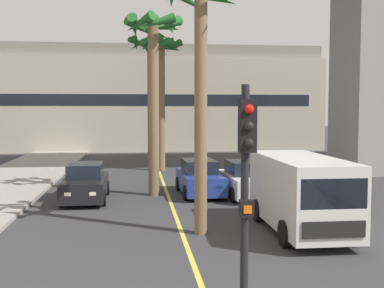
{
  "coord_description": "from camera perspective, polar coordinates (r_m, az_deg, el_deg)",
  "views": [
    {
      "loc": [
        -1.38,
        2.05,
        3.84
      ],
      "look_at": [
        0.0,
        14.0,
        2.97
      ],
      "focal_mm": 45.18,
      "sensor_mm": 36.0,
      "label": 1
    }
  ],
  "objects": [
    {
      "name": "car_queue_third",
      "position": [
        21.46,
        6.3,
        -4.28
      ],
      "size": [
        1.92,
        4.15,
        1.56
      ],
      "color": "white",
      "rests_on": "ground"
    },
    {
      "name": "lane_stripe_center",
      "position": [
        22.33,
        -2.96,
        -5.79
      ],
      "size": [
        0.14,
        56.0,
        0.01
      ],
      "primitive_type": "cube",
      "color": "#DBCC4C",
      "rests_on": "ground"
    },
    {
      "name": "palm_tree_farthest_median",
      "position": [
        14.89,
        1.14,
        12.97
      ],
      "size": [
        2.63,
        2.77,
        7.97
      ],
      "color": "brown",
      "rests_on": "ground"
    },
    {
      "name": "pier_building_backdrop",
      "position": [
        47.29,
        -4.93,
        5.25
      ],
      "size": [
        32.21,
        8.04,
        9.72
      ],
      "color": "#BCB29E",
      "rests_on": "ground"
    },
    {
      "name": "palm_tree_near_median",
      "position": [
        36.12,
        -5.04,
        10.04
      ],
      "size": [
        3.23,
        3.24,
        9.23
      ],
      "color": "brown",
      "rests_on": "ground"
    },
    {
      "name": "car_queue_second",
      "position": [
        21.86,
        0.91,
        -4.1
      ],
      "size": [
        1.95,
        4.16,
        1.56
      ],
      "color": "navy",
      "rests_on": "ground"
    },
    {
      "name": "palm_tree_mid_median",
      "position": [
        30.25,
        -3.68,
        8.52
      ],
      "size": [
        2.84,
        2.84,
        8.25
      ],
      "color": "brown",
      "rests_on": "ground"
    },
    {
      "name": "delivery_van",
      "position": [
        15.46,
        12.71,
        -5.5
      ],
      "size": [
        2.18,
        5.26,
        2.36
      ],
      "color": "silver",
      "rests_on": "ground"
    },
    {
      "name": "traffic_light_median_near",
      "position": [
        7.11,
        6.37,
        -5.01
      ],
      "size": [
        0.24,
        0.37,
        4.2
      ],
      "color": "black",
      "rests_on": "ground"
    },
    {
      "name": "palm_tree_far_median",
      "position": [
        21.58,
        -4.57,
        9.99
      ],
      "size": [
        2.69,
        2.69,
        8.04
      ],
      "color": "brown",
      "rests_on": "ground"
    },
    {
      "name": "car_queue_front",
      "position": [
        20.92,
        -12.46,
        -4.57
      ],
      "size": [
        1.85,
        4.11,
        1.56
      ],
      "color": "black",
      "rests_on": "ground"
    }
  ]
}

